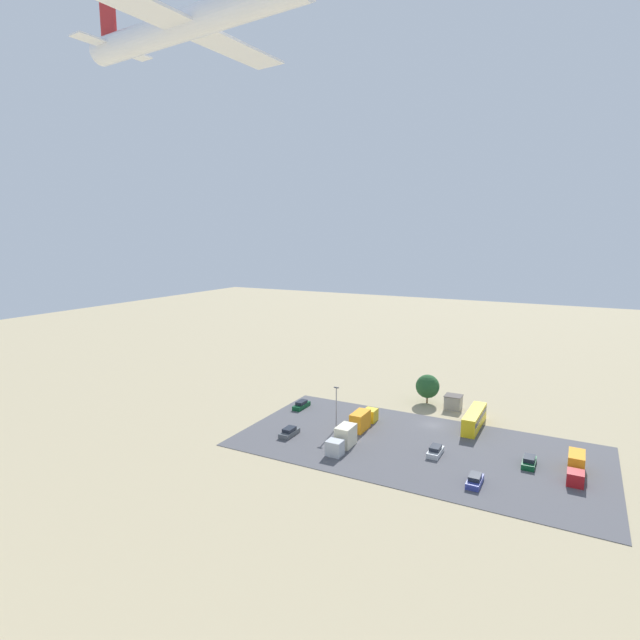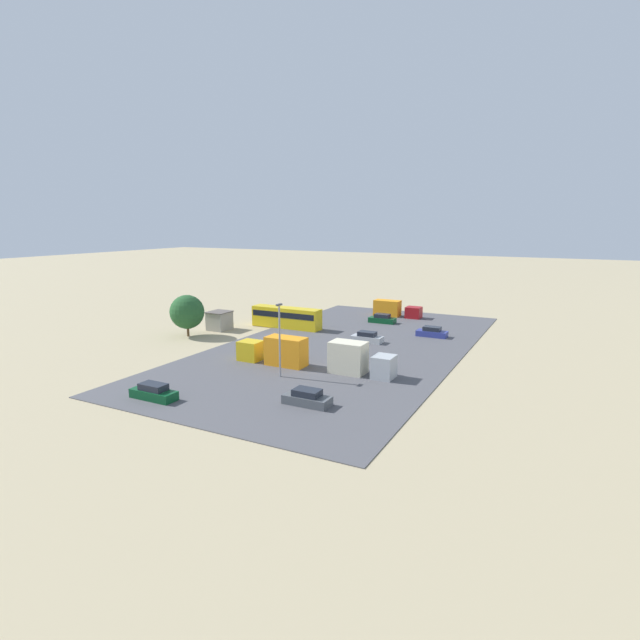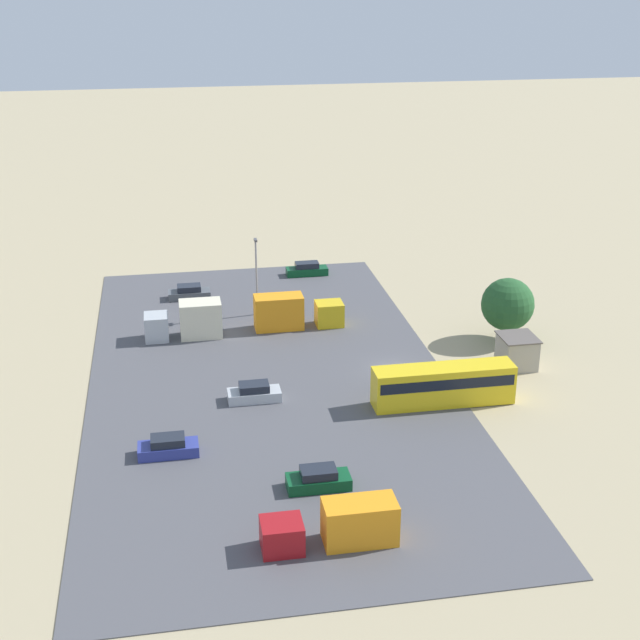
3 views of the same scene
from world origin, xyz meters
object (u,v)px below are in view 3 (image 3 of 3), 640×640
at_px(parked_truck_0, 188,321).
at_px(shed_building, 517,351).
at_px(parked_car_1, 254,393).
at_px(parked_truck_1, 293,313).
at_px(bus, 443,384).
at_px(parked_car_4, 318,479).
at_px(parked_truck_2, 338,526).
at_px(parked_car_2, 189,293).
at_px(parked_car_3, 168,447).
at_px(parked_car_0, 307,270).

bearing_deg(parked_truck_0, shed_building, -112.40).
bearing_deg(parked_car_1, parked_truck_1, 159.94).
relative_size(bus, parked_truck_1, 1.33).
bearing_deg(parked_car_1, parked_car_4, 11.86).
height_order(shed_building, parked_car_4, shed_building).
distance_m(parked_car_1, parked_car_4, 14.31).
bearing_deg(parked_car_4, parked_truck_2, -179.28).
distance_m(parked_car_2, parked_car_4, 40.07).
relative_size(parked_car_3, parked_car_4, 1.00).
height_order(bus, parked_car_2, bus).
distance_m(shed_building, parked_truck_1, 22.32).
bearing_deg(parked_truck_2, parked_truck_1, -4.06).
relative_size(bus, parked_truck_0, 1.59).
xyz_separation_m(shed_building, parked_truck_0, (11.87, 28.80, 0.24)).
relative_size(parked_car_0, parked_car_3, 1.08).
xyz_separation_m(bus, parked_car_1, (3.25, 15.25, -1.13)).
bearing_deg(parked_car_2, bus, 34.31).
xyz_separation_m(bus, parked_car_0, (34.09, 5.73, -1.13)).
relative_size(shed_building, parked_car_0, 0.73).
xyz_separation_m(parked_car_3, parked_truck_2, (-12.82, -10.23, 0.67)).
bearing_deg(shed_building, parked_truck_1, 55.81).
height_order(shed_building, parked_car_1, shed_building).
relative_size(parked_car_1, parked_car_3, 0.99).
bearing_deg(parked_car_3, parked_car_0, -23.46).
distance_m(shed_building, bus, 10.59).
bearing_deg(parked_car_4, parked_car_3, 58.09).
height_order(parked_car_1, parked_truck_1, parked_truck_1).
bearing_deg(parked_car_4, parked_truck_1, -5.12).
distance_m(parked_truck_0, parked_truck_1, 10.37).
relative_size(shed_building, parked_car_3, 0.79).
bearing_deg(parked_car_0, parked_truck_1, 165.78).
xyz_separation_m(parked_car_1, parked_car_3, (-7.69, 7.21, -0.01)).
bearing_deg(parked_car_3, parked_truck_2, -141.41).
bearing_deg(parked_truck_2, parked_truck_0, 12.56).
height_order(parked_car_0, parked_truck_2, parked_truck_2).
height_order(shed_building, parked_car_3, shed_building).
bearing_deg(parked_car_1, shed_building, 96.35).
distance_m(parked_car_4, parked_truck_2, 6.53).
xyz_separation_m(shed_building, parked_car_3, (-10.36, 31.23, -0.77)).
xyz_separation_m(parked_car_1, parked_car_2, (25.40, 4.30, -0.02)).
distance_m(parked_car_1, parked_truck_2, 20.74).
relative_size(bus, parked_car_3, 2.63).
relative_size(parked_car_1, parked_car_2, 0.98).
distance_m(bus, parked_car_2, 34.70).
height_order(parked_car_3, parked_truck_0, parked_truck_0).
xyz_separation_m(bus, parked_truck_2, (-17.26, 12.23, -0.47)).
distance_m(shed_building, parked_truck_2, 31.27).
distance_m(parked_car_2, parked_truck_1, 14.20).
height_order(shed_building, parked_truck_1, parked_truck_1).
distance_m(bus, parked_car_3, 22.92).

